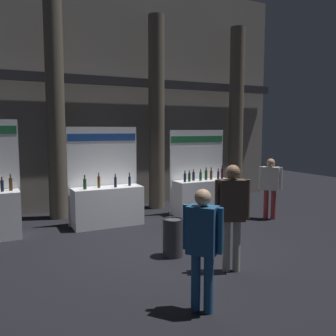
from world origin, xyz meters
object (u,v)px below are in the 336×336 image
object	(u,v)px
exhibitor_booth_2	(202,193)
visitor_0	(270,183)
exhibitor_booth_1	(107,201)
trash_bin	(173,237)
visitor_2	(232,208)
visitor_5	(203,239)

from	to	relation	value
exhibitor_booth_2	visitor_0	distance (m)	1.85
exhibitor_booth_1	trash_bin	bearing A→B (deg)	-80.39
visitor_2	visitor_5	world-z (taller)	visitor_2
exhibitor_booth_1	visitor_2	world-z (taller)	exhibitor_booth_1
trash_bin	visitor_0	distance (m)	3.89
visitor_5	visitor_2	bearing A→B (deg)	90.78
trash_bin	visitor_0	bearing A→B (deg)	21.58
exhibitor_booth_2	visitor_2	world-z (taller)	exhibitor_booth_2
exhibitor_booth_1	visitor_0	bearing A→B (deg)	-17.55
visitor_0	visitor_5	world-z (taller)	visitor_5
trash_bin	visitor_5	bearing A→B (deg)	-106.66
exhibitor_booth_2	visitor_2	xyz separation A→B (m)	(-1.71, -3.74, 0.49)
trash_bin	exhibitor_booth_2	bearing A→B (deg)	49.70
exhibitor_booth_1	visitor_0	world-z (taller)	exhibitor_booth_1
trash_bin	visitor_5	xyz separation A→B (m)	(-0.60, -2.02, 0.61)
trash_bin	visitor_2	size ratio (longest dim) A/B	0.40
visitor_0	exhibitor_booth_1	bearing A→B (deg)	30.97
exhibitor_booth_2	trash_bin	distance (m)	3.50
exhibitor_booth_1	exhibitor_booth_2	bearing A→B (deg)	-0.61
visitor_0	visitor_2	bearing A→B (deg)	87.89
visitor_2	visitor_5	distance (m)	1.49
exhibitor_booth_1	visitor_2	size ratio (longest dim) A/B	1.35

